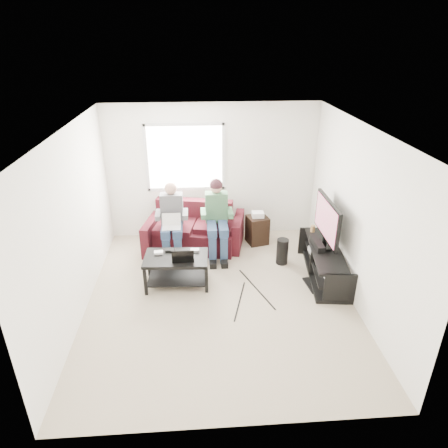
# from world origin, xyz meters

# --- Properties ---
(floor) EXTENTS (4.50, 4.50, 0.00)m
(floor) POSITION_xyz_m (0.00, 0.00, 0.00)
(floor) COLOR #B4A98C
(floor) RESTS_ON ground
(ceiling) EXTENTS (4.50, 4.50, 0.00)m
(ceiling) POSITION_xyz_m (0.00, 0.00, 2.60)
(ceiling) COLOR white
(ceiling) RESTS_ON wall_back
(wall_back) EXTENTS (4.50, 0.00, 4.50)m
(wall_back) POSITION_xyz_m (0.00, 2.25, 1.30)
(wall_back) COLOR white
(wall_back) RESTS_ON floor
(wall_front) EXTENTS (4.50, 0.00, 4.50)m
(wall_front) POSITION_xyz_m (0.00, -2.25, 1.30)
(wall_front) COLOR white
(wall_front) RESTS_ON floor
(wall_left) EXTENTS (0.00, 4.50, 4.50)m
(wall_left) POSITION_xyz_m (-2.00, 0.00, 1.30)
(wall_left) COLOR white
(wall_left) RESTS_ON floor
(wall_right) EXTENTS (0.00, 4.50, 4.50)m
(wall_right) POSITION_xyz_m (2.00, 0.00, 1.30)
(wall_right) COLOR white
(wall_right) RESTS_ON floor
(window) EXTENTS (1.48, 0.04, 1.28)m
(window) POSITION_xyz_m (-0.50, 2.23, 1.60)
(window) COLOR white
(window) RESTS_ON wall_back
(sofa) EXTENTS (1.96, 1.13, 0.84)m
(sofa) POSITION_xyz_m (-0.36, 1.71, 0.31)
(sofa) COLOR #41101B
(sofa) RESTS_ON floor
(person_left) EXTENTS (0.40, 0.70, 1.34)m
(person_left) POSITION_xyz_m (-0.76, 1.40, 0.74)
(person_left) COLOR #304A6B
(person_left) RESTS_ON sofa
(person_right) EXTENTS (0.40, 0.71, 1.39)m
(person_right) POSITION_xyz_m (0.04, 1.42, 0.80)
(person_right) COLOR #304A6B
(person_right) RESTS_ON sofa
(laptop_silver) EXTENTS (0.38, 0.33, 0.24)m
(laptop_silver) POSITION_xyz_m (-0.76, 1.19, 0.71)
(laptop_silver) COLOR silver
(laptop_silver) RESTS_ON person_left
(coffee_table) EXTENTS (1.04, 0.67, 0.50)m
(coffee_table) POSITION_xyz_m (-0.67, 0.45, 0.37)
(coffee_table) COLOR black
(coffee_table) RESTS_ON floor
(laptop_black) EXTENTS (0.36, 0.27, 0.24)m
(laptop_black) POSITION_xyz_m (-0.55, 0.37, 0.62)
(laptop_black) COLOR black
(laptop_black) RESTS_ON coffee_table
(controller_a) EXTENTS (0.14, 0.10, 0.04)m
(controller_a) POSITION_xyz_m (-0.95, 0.57, 0.52)
(controller_a) COLOR silver
(controller_a) RESTS_ON coffee_table
(controller_b) EXTENTS (0.15, 0.11, 0.04)m
(controller_b) POSITION_xyz_m (-0.77, 0.63, 0.52)
(controller_b) COLOR black
(controller_b) RESTS_ON coffee_table
(controller_c) EXTENTS (0.14, 0.09, 0.04)m
(controller_c) POSITION_xyz_m (-0.37, 0.60, 0.52)
(controller_c) COLOR gray
(controller_c) RESTS_ON coffee_table
(tv_stand) EXTENTS (0.66, 1.63, 0.52)m
(tv_stand) POSITION_xyz_m (1.77, 0.49, 0.23)
(tv_stand) COLOR black
(tv_stand) RESTS_ON floor
(tv) EXTENTS (0.12, 1.10, 0.81)m
(tv) POSITION_xyz_m (1.77, 0.59, 0.98)
(tv) COLOR black
(tv) RESTS_ON tv_stand
(soundbar) EXTENTS (0.12, 0.50, 0.10)m
(soundbar) POSITION_xyz_m (1.65, 0.59, 0.57)
(soundbar) COLOR black
(soundbar) RESTS_ON tv_stand
(drink_cup) EXTENTS (0.08, 0.08, 0.12)m
(drink_cup) POSITION_xyz_m (1.72, 1.12, 0.58)
(drink_cup) COLOR #9B7143
(drink_cup) RESTS_ON tv_stand
(console_white) EXTENTS (0.30, 0.22, 0.06)m
(console_white) POSITION_xyz_m (1.77, 0.09, 0.31)
(console_white) COLOR silver
(console_white) RESTS_ON tv_stand
(console_grey) EXTENTS (0.34, 0.26, 0.08)m
(console_grey) POSITION_xyz_m (1.77, 0.79, 0.32)
(console_grey) COLOR gray
(console_grey) RESTS_ON tv_stand
(console_black) EXTENTS (0.38, 0.30, 0.07)m
(console_black) POSITION_xyz_m (1.77, 0.44, 0.31)
(console_black) COLOR black
(console_black) RESTS_ON tv_stand
(subwoofer) EXTENTS (0.21, 0.21, 0.47)m
(subwoofer) POSITION_xyz_m (1.16, 0.96, 0.23)
(subwoofer) COLOR black
(subwoofer) RESTS_ON floor
(keyboard_floor) EXTENTS (0.20, 0.46, 0.02)m
(keyboard_floor) POSITION_xyz_m (1.50, 0.22, 0.01)
(keyboard_floor) COLOR black
(keyboard_floor) RESTS_ON floor
(end_table) EXTENTS (0.37, 0.37, 0.64)m
(end_table) POSITION_xyz_m (0.84, 1.77, 0.29)
(end_table) COLOR black
(end_table) RESTS_ON floor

